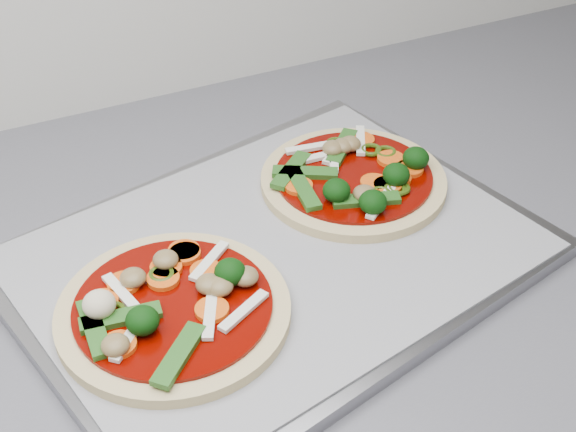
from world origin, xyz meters
name	(u,v)px	position (x,y,z in m)	size (l,w,h in m)	color
baking_tray	(276,257)	(0.23, 1.29, 0.91)	(0.41, 0.30, 0.01)	gray
parchment	(276,250)	(0.23, 1.29, 0.91)	(0.39, 0.28, 0.00)	#939297
pizza_left	(171,307)	(0.13, 1.26, 0.92)	(0.19, 0.19, 0.03)	tan
pizza_right	(356,178)	(0.33, 1.34, 0.92)	(0.19, 0.19, 0.03)	tan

